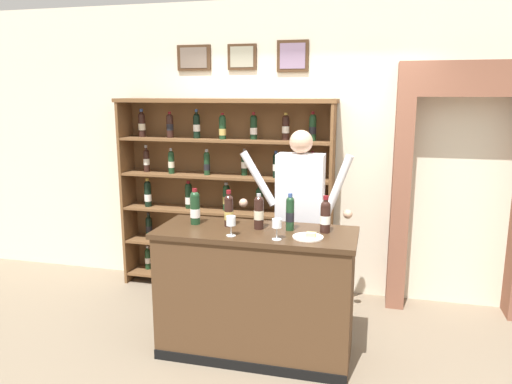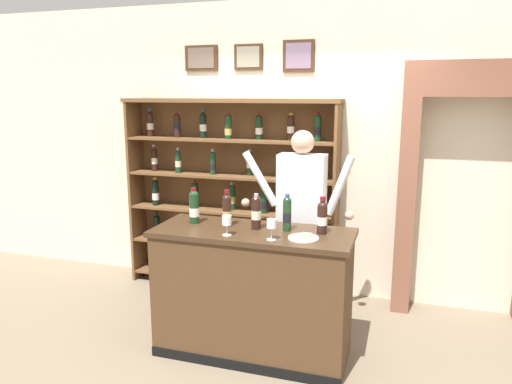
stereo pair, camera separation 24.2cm
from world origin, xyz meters
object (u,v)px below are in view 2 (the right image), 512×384
object	(u,v)px
tasting_bottle_bianco	(227,209)
wine_glass_left	(227,222)
tasting_bottle_riserva	(256,212)
wine_shelf	(231,190)
tasting_bottle_rosso	(322,217)
tasting_bottle_prosecco	(194,206)
wine_glass_right	(272,225)
tasting_counter	(253,293)
cheese_plate	(304,238)
tasting_bottle_super_tuscan	(287,213)
shopkeeper	(301,206)

from	to	relation	value
tasting_bottle_bianco	wine_glass_left	distance (m)	0.28
tasting_bottle_riserva	wine_shelf	bearing A→B (deg)	118.73
tasting_bottle_rosso	tasting_bottle_bianco	bearing A→B (deg)	-179.47
tasting_bottle_prosecco	wine_glass_right	distance (m)	0.78
tasting_bottle_prosecco	wine_glass_right	xyz separation A→B (m)	(0.73, -0.26, -0.03)
wine_shelf	tasting_counter	bearing A→B (deg)	-62.67
tasting_bottle_prosecco	tasting_bottle_rosso	bearing A→B (deg)	0.79
wine_shelf	tasting_bottle_prosecco	distance (m)	1.21
tasting_bottle_bianco	wine_glass_left	bearing A→B (deg)	-69.41
tasting_bottle_prosecco	tasting_bottle_riserva	xyz separation A→B (m)	(0.54, -0.01, -0.00)
wine_shelf	cheese_plate	bearing A→B (deg)	-51.58
tasting_bottle_super_tuscan	wine_glass_left	xyz separation A→B (m)	(-0.40, -0.26, -0.03)
shopkeeper	tasting_bottle_super_tuscan	distance (m)	0.60
wine_glass_left	cheese_plate	bearing A→B (deg)	8.70
tasting_counter	tasting_bottle_riserva	size ratio (longest dim) A/B	5.53
wine_shelf	cheese_plate	distance (m)	1.73
tasting_bottle_bianco	wine_glass_right	world-z (taller)	tasting_bottle_bianco
wine_glass_right	cheese_plate	world-z (taller)	wine_glass_right
tasting_bottle_bianco	wine_shelf	bearing A→B (deg)	109.03
tasting_bottle_bianco	tasting_bottle_riserva	size ratio (longest dim) A/B	1.04
tasting_bottle_prosecco	tasting_bottle_bianco	distance (m)	0.29
cheese_plate	wine_shelf	bearing A→B (deg)	128.42
tasting_counter	tasting_bottle_riserva	world-z (taller)	tasting_bottle_riserva
wine_glass_right	tasting_counter	bearing A→B (deg)	136.33
tasting_counter	wine_shelf	bearing A→B (deg)	117.33
tasting_bottle_riserva	wine_glass_left	size ratio (longest dim) A/B	1.85
wine_shelf	tasting_bottle_bianco	xyz separation A→B (m)	(0.41, -1.19, 0.09)
shopkeeper	tasting_bottle_riserva	distance (m)	0.66
tasting_counter	tasting_bottle_bianco	bearing A→B (deg)	163.90
tasting_bottle_super_tuscan	cheese_plate	xyz separation A→B (m)	(0.17, -0.17, -0.13)
tasting_bottle_bianco	tasting_bottle_super_tuscan	world-z (taller)	tasting_bottle_bianco
wine_glass_left	cheese_plate	size ratio (longest dim) A/B	0.67
tasting_bottle_rosso	tasting_bottle_riserva	bearing A→B (deg)	-176.99
tasting_counter	wine_glass_right	bearing A→B (deg)	-43.67
tasting_bottle_rosso	wine_glass_right	xyz separation A→B (m)	(-0.32, -0.28, -0.02)
wine_glass_left	shopkeeper	bearing A→B (deg)	65.83
tasting_counter	tasting_bottle_riserva	distance (m)	0.66
tasting_bottle_prosecco	wine_glass_right	world-z (taller)	tasting_bottle_prosecco
wine_shelf	tasting_bottle_riserva	xyz separation A→B (m)	(0.66, -1.21, 0.10)
tasting_counter	tasting_bottle_bianco	size ratio (longest dim) A/B	5.31
tasting_bottle_super_tuscan	tasting_bottle_riserva	bearing A→B (deg)	-175.31
tasting_bottle_rosso	tasting_bottle_prosecco	bearing A→B (deg)	-179.21
shopkeeper	tasting_bottle_bianco	xyz separation A→B (m)	(-0.48, -0.60, 0.07)
tasting_counter	shopkeeper	xyz separation A→B (m)	(0.24, 0.66, 0.58)
tasting_bottle_super_tuscan	wine_glass_left	bearing A→B (deg)	-147.27
tasting_counter	tasting_bottle_rosso	world-z (taller)	tasting_bottle_rosso
tasting_bottle_riserva	tasting_bottle_prosecco	bearing A→B (deg)	178.65
wine_glass_right	cheese_plate	bearing A→B (deg)	24.07
cheese_plate	tasting_counter	bearing A→B (deg)	166.73
wine_shelf	tasting_bottle_riserva	world-z (taller)	wine_shelf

